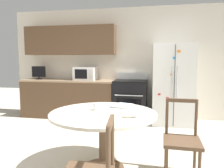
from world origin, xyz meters
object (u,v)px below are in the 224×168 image
microwave (85,74)px  candle_glass (96,107)px  countertop_tv (39,72)px  oven_range (130,100)px  refrigerator (173,84)px  dining_chair_right (182,140)px

microwave → candle_glass: microwave is taller
microwave → countertop_tv: size_ratio=1.48×
oven_range → microwave: bearing=176.3°
refrigerator → candle_glass: 2.45m
oven_range → dining_chair_right: size_ratio=1.20×
countertop_tv → oven_range: bearing=-1.3°
dining_chair_right → refrigerator: bearing=-89.7°
microwave → countertop_tv: bearing=-179.1°
microwave → countertop_tv: countertop_tv is taller
oven_range → dining_chair_right: 2.45m
microwave → countertop_tv: (-1.20, -0.02, 0.02)m
countertop_tv → microwave: bearing=0.9°
microwave → dining_chair_right: microwave is taller
refrigerator → dining_chair_right: 2.29m
microwave → dining_chair_right: 3.13m
microwave → candle_glass: size_ratio=5.41×
dining_chair_right → candle_glass: size_ratio=9.65×
refrigerator → countertop_tv: 3.21m
refrigerator → dining_chair_right: (-0.06, -2.25, -0.42)m
dining_chair_right → candle_glass: dining_chair_right is taller
countertop_tv → candle_glass: countertop_tv is taller
refrigerator → countertop_tv: bearing=178.2°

